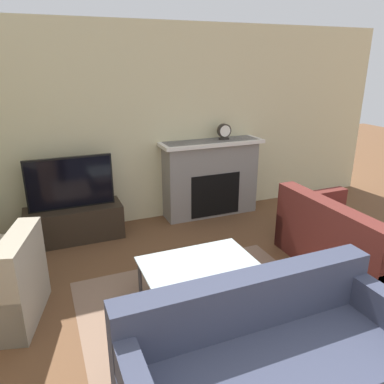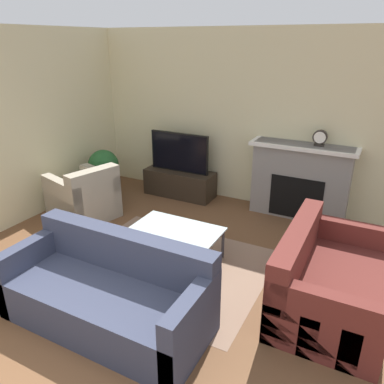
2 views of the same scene
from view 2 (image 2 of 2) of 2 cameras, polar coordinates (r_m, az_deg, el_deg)
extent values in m
cube|color=beige|center=(6.05, 7.50, 10.95)|extent=(8.02, 0.06, 2.70)
cube|color=beige|center=(5.75, -26.46, 8.26)|extent=(0.06, 7.51, 2.70)
cube|color=#896B56|center=(4.58, -3.52, -11.07)|extent=(2.27, 1.85, 0.00)
cube|color=gray|center=(5.79, 16.14, 1.63)|extent=(1.39, 0.37, 1.12)
cube|color=black|center=(5.69, 15.51, -0.91)|extent=(0.76, 0.01, 0.63)
cube|color=white|center=(5.61, 16.65, 6.67)|extent=(1.51, 0.43, 0.05)
cube|color=#2D2319|center=(6.44, -1.87, 1.38)|extent=(1.20, 0.45, 0.44)
cube|color=black|center=(6.27, -1.93, 6.07)|extent=(1.05, 0.05, 0.65)
cube|color=black|center=(6.25, -2.05, 6.01)|extent=(1.01, 0.01, 0.61)
cube|color=#33384C|center=(3.74, -12.96, -16.38)|extent=(1.96, 0.86, 0.42)
cube|color=#33384C|center=(3.72, -10.26, -8.77)|extent=(1.96, 0.20, 0.40)
cube|color=#33384C|center=(4.24, -22.76, -10.68)|extent=(0.14, 0.86, 0.66)
cube|color=#33384C|center=(3.26, 0.03, -19.80)|extent=(0.14, 0.86, 0.66)
cube|color=#5B231E|center=(4.06, 20.54, -13.93)|extent=(0.96, 1.54, 0.42)
cube|color=#5B231E|center=(3.88, 15.75, -7.87)|extent=(0.20, 1.54, 0.40)
cube|color=#5B231E|center=(3.43, 19.03, -18.73)|extent=(0.96, 0.14, 0.66)
cube|color=#5B231E|center=(4.60, 22.01, -7.90)|extent=(0.96, 0.14, 0.66)
cube|color=#9E937F|center=(5.92, -16.22, -1.61)|extent=(1.06, 1.00, 0.42)
cube|color=#9E937F|center=(5.49, -14.79, 1.30)|extent=(0.40, 0.82, 0.40)
cube|color=#9E937F|center=(6.03, -13.73, 0.33)|extent=(0.89, 0.37, 0.66)
cube|color=#9E937F|center=(5.73, -19.09, -1.46)|extent=(0.89, 0.37, 0.66)
cylinder|color=#333338|center=(4.65, -9.58, -8.08)|extent=(0.04, 0.04, 0.38)
cylinder|color=#333338|center=(4.20, 1.59, -11.36)|extent=(0.04, 0.04, 0.38)
cylinder|color=#333338|center=(5.05, -5.71, -5.24)|extent=(0.04, 0.04, 0.38)
cylinder|color=#333338|center=(4.64, 4.73, -7.86)|extent=(0.04, 0.04, 0.38)
cube|color=silver|center=(4.51, -2.47, -5.82)|extent=(1.07, 0.65, 0.02)
cylinder|color=beige|center=(6.64, -12.99, 0.31)|extent=(0.28, 0.28, 0.20)
cylinder|color=#4C3823|center=(6.57, -13.12, 1.73)|extent=(0.03, 0.03, 0.15)
sphere|color=#235628|center=(6.48, -13.33, 4.05)|extent=(0.51, 0.51, 0.51)
cube|color=#28231E|center=(5.59, 18.80, 6.81)|extent=(0.14, 0.07, 0.03)
cylinder|color=#28231E|center=(5.57, 18.95, 7.93)|extent=(0.20, 0.07, 0.20)
cylinder|color=white|center=(5.53, 18.88, 7.86)|extent=(0.16, 0.00, 0.16)
camera|label=1|loc=(3.31, -52.84, 8.26)|focal=35.00mm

